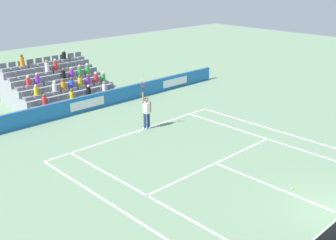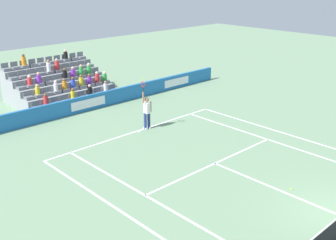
# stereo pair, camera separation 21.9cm
# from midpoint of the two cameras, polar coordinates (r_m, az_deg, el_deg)

# --- Properties ---
(line_baseline) EXTENTS (10.97, 0.10, 0.01)m
(line_baseline) POSITION_cam_midpoint_polar(r_m,az_deg,el_deg) (22.53, -3.93, -1.51)
(line_baseline) COLOR white
(line_baseline) RESTS_ON ground
(line_service) EXTENTS (8.23, 0.10, 0.01)m
(line_service) POSITION_cam_midpoint_polar(r_m,az_deg,el_deg) (18.95, 6.77, -5.91)
(line_service) COLOR white
(line_service) RESTS_ON ground
(line_centre_service) EXTENTS (0.10, 6.40, 0.01)m
(line_centre_service) POSITION_cam_midpoint_polar(r_m,az_deg,el_deg) (17.33, 14.97, -9.10)
(line_centre_service) COLOR white
(line_centre_service) RESTS_ON ground
(line_singles_sideline_left) EXTENTS (0.10, 11.89, 0.01)m
(line_singles_sideline_left) POSITION_cam_midpoint_polar(r_m,az_deg,el_deg) (16.04, -1.67, -10.86)
(line_singles_sideline_left) COLOR white
(line_singles_sideline_left) RESTS_ON ground
(line_singles_sideline_right) EXTENTS (0.10, 11.89, 0.01)m
(line_singles_sideline_right) POSITION_cam_midpoint_polar(r_m,az_deg,el_deg) (21.80, 14.71, -2.90)
(line_singles_sideline_right) COLOR white
(line_singles_sideline_right) RESTS_ON ground
(line_doubles_sideline_left) EXTENTS (0.10, 11.89, 0.01)m
(line_doubles_sideline_left) POSITION_cam_midpoint_polar(r_m,az_deg,el_deg) (15.31, -5.59, -12.61)
(line_doubles_sideline_left) COLOR white
(line_doubles_sideline_left) RESTS_ON ground
(line_doubles_sideline_right) EXTENTS (0.10, 11.89, 0.01)m
(line_doubles_sideline_right) POSITION_cam_midpoint_polar(r_m,az_deg,el_deg) (22.91, 16.56, -1.96)
(line_doubles_sideline_right) COLOR white
(line_doubles_sideline_right) RESTS_ON ground
(line_centre_mark) EXTENTS (0.10, 0.20, 0.01)m
(line_centre_mark) POSITION_cam_midpoint_polar(r_m,az_deg,el_deg) (22.46, -3.77, -1.58)
(line_centre_mark) COLOR white
(line_centre_mark) RESTS_ON ground
(sponsor_barrier) EXTENTS (22.75, 0.22, 0.97)m
(sponsor_barrier) POSITION_cam_midpoint_polar(r_m,az_deg,el_deg) (26.07, -10.70, 2.30)
(sponsor_barrier) COLOR #1E66AD
(sponsor_barrier) RESTS_ON ground
(tennis_player) EXTENTS (0.52, 0.38, 2.85)m
(tennis_player) POSITION_cam_midpoint_polar(r_m,az_deg,el_deg) (22.52, -2.64, 1.18)
(tennis_player) COLOR navy
(tennis_player) RESTS_ON ground
(stadium_stand) EXTENTS (6.20, 4.75, 3.04)m
(stadium_stand) POSITION_cam_midpoint_polar(r_m,az_deg,el_deg) (28.93, -14.60, 4.45)
(stadium_stand) COLOR gray
(stadium_stand) RESTS_ON ground
(loose_tennis_ball) EXTENTS (0.07, 0.07, 0.07)m
(loose_tennis_ball) POSITION_cam_midpoint_polar(r_m,az_deg,el_deg) (17.41, 16.86, -9.03)
(loose_tennis_ball) COLOR #D1E533
(loose_tennis_ball) RESTS_ON ground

